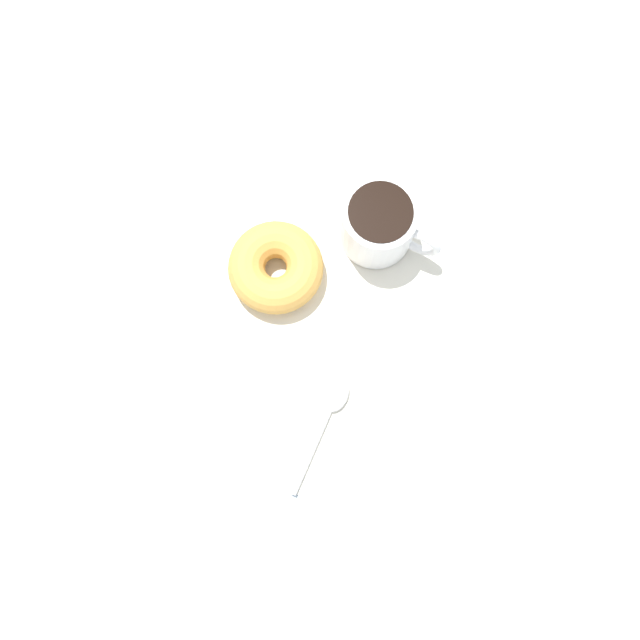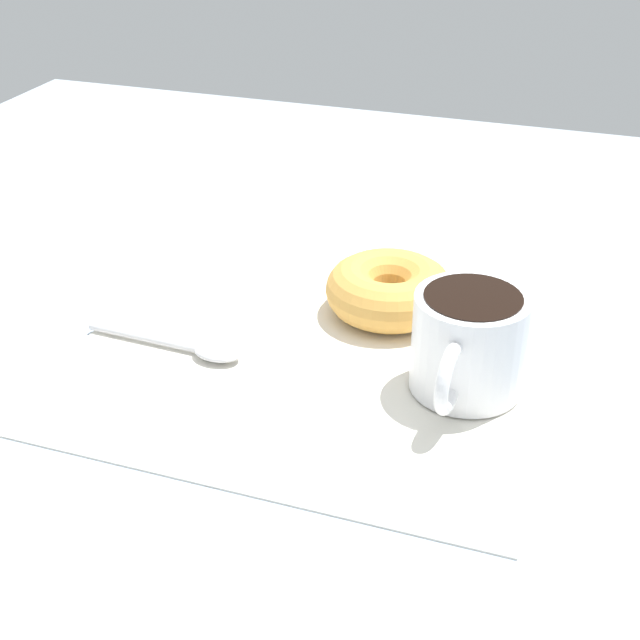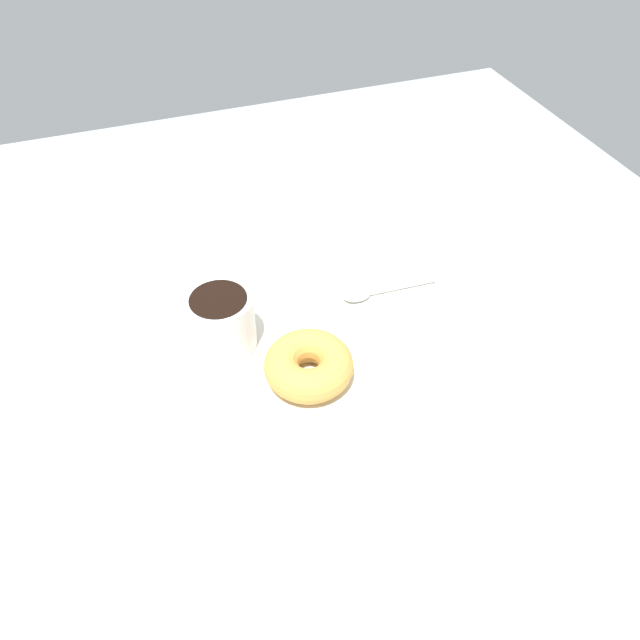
{
  "view_description": "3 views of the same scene",
  "coord_description": "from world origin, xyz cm",
  "views": [
    {
      "loc": [
        13.32,
        3.19,
        73.4
      ],
      "look_at": [
        -0.68,
        -2.11,
        2.3
      ],
      "focal_mm": 40.0,
      "sensor_mm": 36.0,
      "label": 1
    },
    {
      "loc": [
        -18.76,
        51.3,
        35.15
      ],
      "look_at": [
        -0.68,
        -2.11,
        2.3
      ],
      "focal_mm": 50.0,
      "sensor_mm": 36.0,
      "label": 2
    },
    {
      "loc": [
        -18.52,
        -51.84,
        53.82
      ],
      "look_at": [
        -0.68,
        -2.11,
        2.3
      ],
      "focal_mm": 35.0,
      "sensor_mm": 36.0,
      "label": 3
    }
  ],
  "objects": [
    {
      "name": "coffee_cup",
      "position": [
        -11.92,
        0.57,
        3.97
      ],
      "size": [
        7.71,
        10.51,
        7.07
      ],
      "color": "white",
      "rests_on": "napkin"
    },
    {
      "name": "ground_plane",
      "position": [
        0.0,
        0.0,
        -1.0
      ],
      "size": [
        120.0,
        120.0,
        2.0
      ],
      "primitive_type": "cube",
      "color": "#99A8B7"
    },
    {
      "name": "spoon",
      "position": [
        7.42,
        2.02,
        0.7
      ],
      "size": [
        12.67,
        2.58,
        0.9
      ],
      "color": "silver",
      "rests_on": "napkin"
    },
    {
      "name": "donut",
      "position": [
        -4.26,
        -8.38,
        2.24
      ],
      "size": [
        9.96,
        9.96,
        3.88
      ],
      "primitive_type": "torus",
      "color": "gold",
      "rests_on": "napkin"
    },
    {
      "name": "napkin",
      "position": [
        -0.68,
        -2.11,
        0.15
      ],
      "size": [
        34.32,
        34.32,
        0.3
      ],
      "primitive_type": "cube",
      "rotation": [
        0.0,
        0.0,
        -0.01
      ],
      "color": "white",
      "rests_on": "ground_plane"
    }
  ]
}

